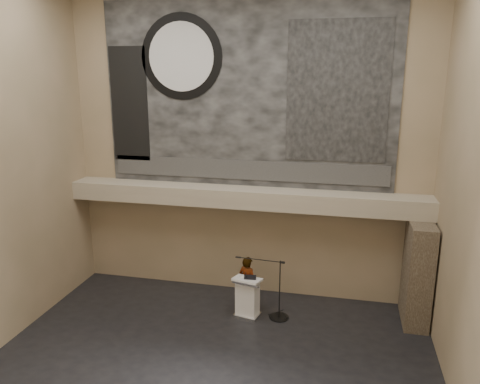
# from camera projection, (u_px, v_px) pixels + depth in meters

# --- Properties ---
(floor) EXTENTS (10.00, 10.00, 0.00)m
(floor) POSITION_uv_depth(u_px,v_px,m) (208.00, 369.00, 10.26)
(floor) COLOR black
(floor) RESTS_ON ground
(wall_back) EXTENTS (10.00, 0.02, 8.50)m
(wall_back) POSITION_uv_depth(u_px,v_px,m) (246.00, 148.00, 12.96)
(wall_back) COLOR #817152
(wall_back) RESTS_ON floor
(wall_front) EXTENTS (10.00, 0.02, 8.50)m
(wall_front) POSITION_uv_depth(u_px,v_px,m) (103.00, 257.00, 5.41)
(wall_front) COLOR #817152
(wall_front) RESTS_ON floor
(wall_right) EXTENTS (0.02, 8.00, 8.50)m
(wall_right) POSITION_uv_depth(u_px,v_px,m) (480.00, 195.00, 8.12)
(wall_right) COLOR #817152
(wall_right) RESTS_ON floor
(soffit) EXTENTS (10.00, 0.80, 0.50)m
(soffit) POSITION_uv_depth(u_px,v_px,m) (243.00, 197.00, 12.91)
(soffit) COLOR gray
(soffit) RESTS_ON wall_back
(sprinkler_left) EXTENTS (0.04, 0.04, 0.06)m
(sprinkler_left) POSITION_uv_depth(u_px,v_px,m) (188.00, 204.00, 13.28)
(sprinkler_left) COLOR #B2893D
(sprinkler_left) RESTS_ON soffit
(sprinkler_right) EXTENTS (0.04, 0.04, 0.06)m
(sprinkler_right) POSITION_uv_depth(u_px,v_px,m) (312.00, 212.00, 12.53)
(sprinkler_right) COLOR #B2893D
(sprinkler_right) RESTS_ON soffit
(banner) EXTENTS (8.00, 0.05, 5.00)m
(banner) POSITION_uv_depth(u_px,v_px,m) (246.00, 95.00, 12.57)
(banner) COLOR black
(banner) RESTS_ON wall_back
(banner_text_strip) EXTENTS (7.76, 0.02, 0.55)m
(banner_text_strip) POSITION_uv_depth(u_px,v_px,m) (246.00, 170.00, 13.05)
(banner_text_strip) COLOR #303030
(banner_text_strip) RESTS_ON banner
(banner_clock_rim) EXTENTS (2.30, 0.02, 2.30)m
(banner_clock_rim) POSITION_uv_depth(u_px,v_px,m) (181.00, 57.00, 12.66)
(banner_clock_rim) COLOR black
(banner_clock_rim) RESTS_ON banner
(banner_clock_face) EXTENTS (1.84, 0.02, 1.84)m
(banner_clock_face) POSITION_uv_depth(u_px,v_px,m) (181.00, 57.00, 12.64)
(banner_clock_face) COLOR silver
(banner_clock_face) RESTS_ON banner
(banner_building_print) EXTENTS (2.60, 0.02, 3.60)m
(banner_building_print) POSITION_uv_depth(u_px,v_px,m) (337.00, 92.00, 11.99)
(banner_building_print) COLOR black
(banner_building_print) RESTS_ON banner
(banner_brick_print) EXTENTS (1.10, 0.02, 3.20)m
(banner_brick_print) POSITION_uv_depth(u_px,v_px,m) (130.00, 105.00, 13.33)
(banner_brick_print) COLOR black
(banner_brick_print) RESTS_ON banner
(stone_pier) EXTENTS (0.60, 1.40, 2.70)m
(stone_pier) POSITION_uv_depth(u_px,v_px,m) (417.00, 273.00, 11.90)
(stone_pier) COLOR #3F3326
(stone_pier) RESTS_ON floor
(lectern) EXTENTS (0.80, 0.64, 1.13)m
(lectern) POSITION_uv_depth(u_px,v_px,m) (247.00, 297.00, 12.32)
(lectern) COLOR silver
(lectern) RESTS_ON floor
(binder) EXTENTS (0.36, 0.31, 0.04)m
(binder) POSITION_uv_depth(u_px,v_px,m) (250.00, 277.00, 12.18)
(binder) COLOR black
(binder) RESTS_ON lectern
(papers) EXTENTS (0.31, 0.35, 0.00)m
(papers) POSITION_uv_depth(u_px,v_px,m) (244.00, 278.00, 12.17)
(papers) COLOR white
(papers) RESTS_ON lectern
(speaker_person) EXTENTS (0.64, 0.55, 1.50)m
(speaker_person) POSITION_uv_depth(u_px,v_px,m) (247.00, 283.00, 12.71)
(speaker_person) COLOR silver
(speaker_person) RESTS_ON floor
(mic_stand) EXTENTS (1.45, 0.52, 1.62)m
(mic_stand) POSITION_uv_depth(u_px,v_px,m) (278.00, 309.00, 12.33)
(mic_stand) COLOR black
(mic_stand) RESTS_ON floor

